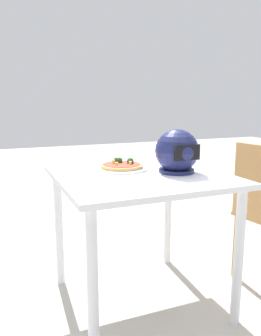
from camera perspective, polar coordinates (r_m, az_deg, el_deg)
The scene contains 5 objects.
ground_plane at distance 2.16m, azimuth 1.46°, elevation -21.08°, with size 14.00×14.00×0.00m, color #B2ADA3.
dining_table at distance 1.90m, azimuth 1.56°, elevation -4.08°, with size 0.89×0.87×0.76m.
pizza_plate at distance 1.98m, azimuth -1.49°, elevation -0.08°, with size 0.30×0.30×0.01m, color white.
pizza at distance 1.98m, azimuth -1.45°, elevation 0.49°, with size 0.25×0.25×0.05m.
motorcycle_helmet at distance 1.90m, azimuth 7.72°, elevation 2.63°, with size 0.24×0.24×0.24m.
Camera 1 is at (0.74, 1.67, 1.16)m, focal length 36.80 mm.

